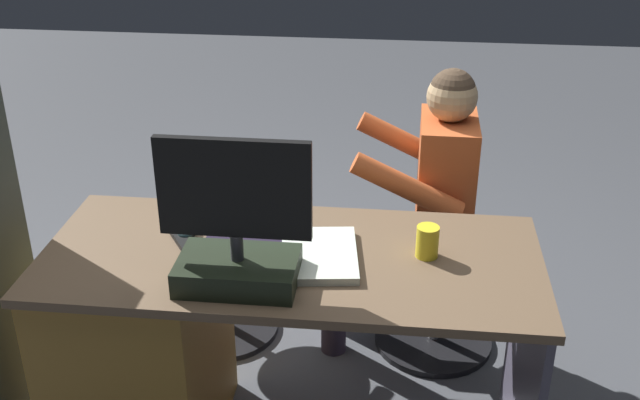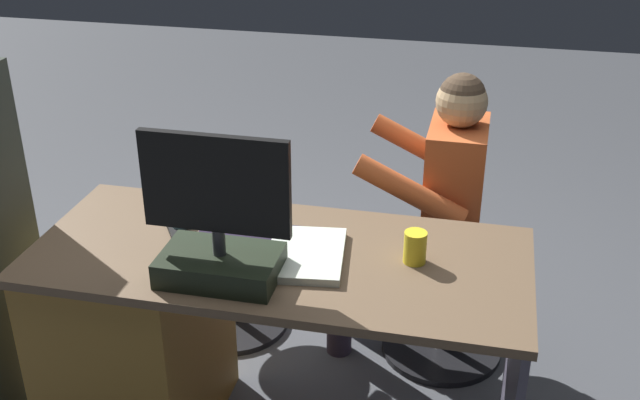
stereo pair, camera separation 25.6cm
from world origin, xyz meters
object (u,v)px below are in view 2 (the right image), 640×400
Objects in this scene: cup at (415,247)px; office_chair_teddy at (231,269)px; keyboard at (268,236)px; desk at (167,332)px; person at (427,199)px; teddy_bear at (227,192)px; tv_remote at (177,232)px; monitor at (219,236)px; visitor_chair at (445,296)px; computer_mouse at (183,223)px.

office_chair_teddy is (0.79, -0.60, -0.54)m from cup.
keyboard is 0.46m from cup.
desk is 1.30× the size of person.
teddy_bear is at bearing -37.67° from cup.
person reaches higher than tv_remote.
person is at bearing 179.63° from teddy_bear.
keyboard is (-0.33, -0.07, 0.36)m from desk.
person reaches higher than keyboard.
monitor reaches higher than visitor_chair.
monitor reaches higher than computer_mouse.
cup is 0.21× the size of visitor_chair.
monitor reaches higher than tv_remote.
computer_mouse is 1.11m from visitor_chair.
monitor is 2.86× the size of tv_remote.
person reaches higher than teddy_bear.
tv_remote is (-0.05, -0.04, 0.36)m from desk.
tv_remote is at bearing 94.90° from office_chair_teddy.
monitor is 0.56m from cup.
person is at bearing -142.19° from computer_mouse.
monitor is at bearing 148.39° from desk.
computer_mouse is at bearing -127.36° from tv_remote.
desk reaches higher than visitor_chair.
keyboard is 1.24× the size of teddy_bear.
tv_remote is 0.13× the size of person.
visitor_chair is (-0.53, -0.57, -0.51)m from keyboard.
office_chair_teddy is at bearing -117.95° from tv_remote.
keyboard is 0.92× the size of office_chair_teddy.
teddy_bear is at bearing -84.47° from computer_mouse.
office_chair_teddy is at bearing 0.48° from visitor_chair.
monitor is (-0.27, 0.16, 0.48)m from desk.
desk is at bearing 2.71° from cup.
person is at bearing -127.64° from keyboard.
monitor is 1.26× the size of teddy_bear.
visitor_chair is (-0.81, -0.60, -0.51)m from tv_remote.
computer_mouse reaches higher than desk.
tv_remote is 0.63m from teddy_bear.
keyboard is at bearing 153.69° from tv_remote.
cup is 0.65× the size of tv_remote.
computer_mouse is at bearing -3.61° from cup.
office_chair_teddy is (0.27, -0.80, -0.62)m from monitor.
tv_remote is at bearing -0.18° from cup.
monitor reaches higher than teddy_bear.
desk is at bearing -31.61° from monitor.
keyboard is at bearing 46.94° from visitor_chair.
cup is 0.21× the size of office_chair_teddy.
tv_remote is (0.73, -0.00, -0.04)m from cup.
cup is at bearing -177.29° from desk.
office_chair_teddy is at bearing 90.00° from teddy_bear.
teddy_bear is at bearing -90.00° from office_chair_teddy.
monitor is 0.27m from keyboard.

